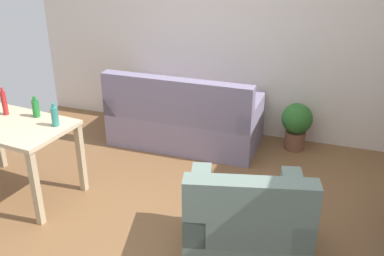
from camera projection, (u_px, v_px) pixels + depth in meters
name	position (u px, v px, depth m)	size (l,w,h in m)	color
ground_plane	(163.00, 225.00, 3.93)	(5.20, 4.40, 0.02)	brown
wall_rear	(230.00, 26.00, 5.26)	(5.20, 0.10, 2.70)	silver
couch	(184.00, 121.00, 5.27)	(1.77, 0.84, 0.92)	gray
desk	(10.00, 133.00, 4.15)	(1.27, 0.83, 0.76)	#C6B28E
potted_plant	(297.00, 123.00, 5.15)	(0.36, 0.36, 0.57)	brown
armchair	(246.00, 229.00, 3.35)	(1.08, 1.03, 0.92)	slate
bottle_red	(4.00, 103.00, 4.23)	(0.05, 0.05, 0.28)	#AD2323
bottle_green	(36.00, 108.00, 4.20)	(0.07, 0.07, 0.21)	#1E722D
bottle_tall	(55.00, 116.00, 3.99)	(0.07, 0.07, 0.23)	teal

